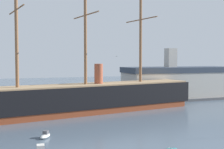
% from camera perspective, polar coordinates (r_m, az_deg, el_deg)
% --- Properties ---
extents(tall_ship, '(72.75, 20.04, 35.18)m').
position_cam_1_polar(tall_ship, '(75.46, -5.06, -4.46)').
color(tall_ship, brown).
rests_on(tall_ship, ground).
extents(motorboat_alongside_bow, '(2.57, 3.14, 1.23)m').
position_cam_1_polar(motorboat_alongside_bow, '(53.58, -12.64, -11.31)').
color(motorboat_alongside_bow, silver).
rests_on(motorboat_alongside_bow, ground).
extents(motorboat_distant_centre, '(3.48, 3.23, 1.41)m').
position_cam_1_polar(motorboat_distant_centre, '(86.16, -3.50, -5.76)').
color(motorboat_distant_centre, orange).
rests_on(motorboat_distant_centre, ground).
extents(dockside_warehouse_right, '(41.03, 15.49, 17.18)m').
position_cam_1_polar(dockside_warehouse_right, '(104.37, 12.57, -1.55)').
color(dockside_warehouse_right, '#565659').
rests_on(dockside_warehouse_right, ground).
extents(seagull_in_flight, '(0.42, 1.14, 0.13)m').
position_cam_1_polar(seagull_in_flight, '(55.71, 0.85, 3.53)').
color(seagull_in_flight, silver).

